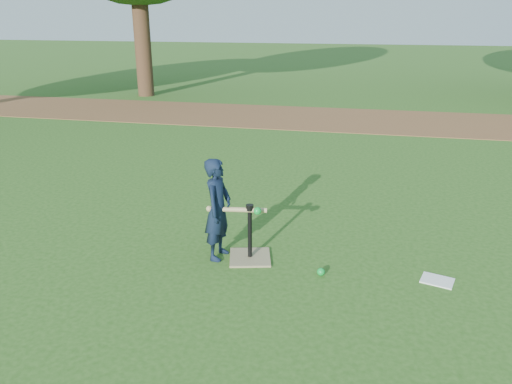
# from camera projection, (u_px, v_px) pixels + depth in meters

# --- Properties ---
(ground) EXTENTS (80.00, 80.00, 0.00)m
(ground) POSITION_uv_depth(u_px,v_px,m) (275.00, 252.00, 5.49)
(ground) COLOR #285116
(ground) RESTS_ON ground
(dirt_strip) EXTENTS (24.00, 3.00, 0.01)m
(dirt_strip) POSITION_uv_depth(u_px,v_px,m) (329.00, 119.00, 12.38)
(dirt_strip) COLOR brown
(dirt_strip) RESTS_ON ground
(child) EXTENTS (0.30, 0.42, 1.10)m
(child) POSITION_uv_depth(u_px,v_px,m) (218.00, 209.00, 5.20)
(child) COLOR black
(child) RESTS_ON ground
(wiffle_ball_ground) EXTENTS (0.08, 0.08, 0.08)m
(wiffle_ball_ground) POSITION_uv_depth(u_px,v_px,m) (321.00, 272.00, 4.98)
(wiffle_ball_ground) COLOR #0D932F
(wiffle_ball_ground) RESTS_ON ground
(clipboard) EXTENTS (0.35, 0.30, 0.01)m
(clipboard) POSITION_uv_depth(u_px,v_px,m) (437.00, 280.00, 4.89)
(clipboard) COLOR white
(clipboard) RESTS_ON ground
(batting_tee) EXTENTS (0.52, 0.52, 0.61)m
(batting_tee) POSITION_uv_depth(u_px,v_px,m) (250.00, 249.00, 5.31)
(batting_tee) COLOR #91835C
(batting_tee) RESTS_ON ground
(swing_action) EXTENTS (0.63, 0.16, 0.10)m
(swing_action) POSITION_uv_depth(u_px,v_px,m) (239.00, 210.00, 5.14)
(swing_action) COLOR tan
(swing_action) RESTS_ON ground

